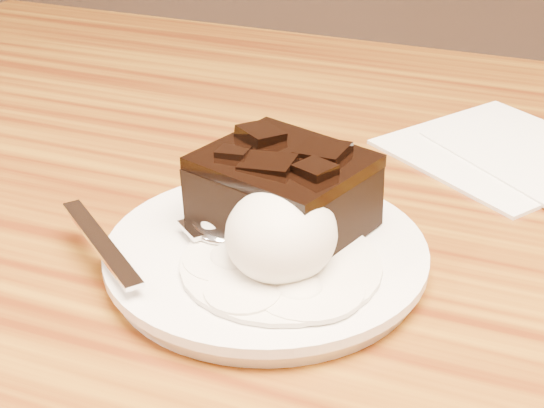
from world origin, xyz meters
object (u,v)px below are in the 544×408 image
(spoon, at_px, (214,230))
(napkin, at_px, (503,150))
(brownie, at_px, (283,197))
(ice_cream_scoop, at_px, (281,234))
(plate, at_px, (266,258))

(spoon, height_order, napkin, spoon)
(brownie, relative_size, napkin, 0.62)
(brownie, distance_m, ice_cream_scoop, 0.05)
(plate, height_order, spoon, spoon)
(brownie, bearing_deg, napkin, 60.30)
(plate, distance_m, spoon, 0.04)
(plate, height_order, ice_cream_scoop, ice_cream_scoop)
(plate, xyz_separation_m, napkin, (0.11, 0.22, -0.00))
(ice_cream_scoop, relative_size, napkin, 0.45)
(ice_cream_scoop, xyz_separation_m, napkin, (0.10, 0.24, -0.04))
(plate, distance_m, brownie, 0.04)
(plate, relative_size, ice_cream_scoop, 2.88)
(brownie, relative_size, ice_cream_scoop, 1.38)
(spoon, bearing_deg, plate, -49.69)
(brownie, xyz_separation_m, napkin, (0.11, 0.20, -0.03))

